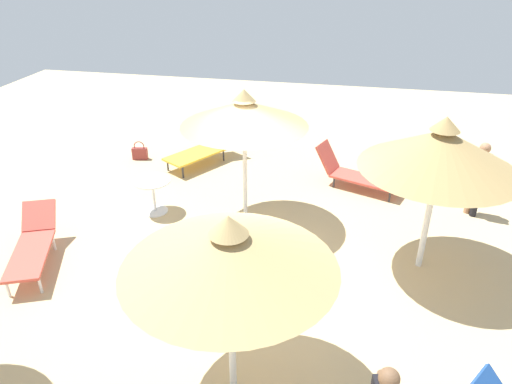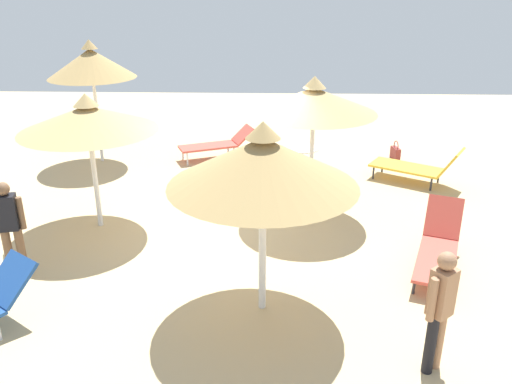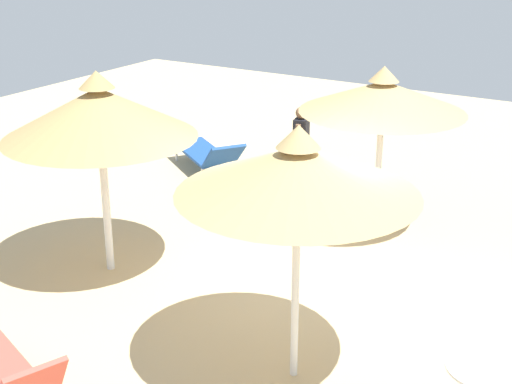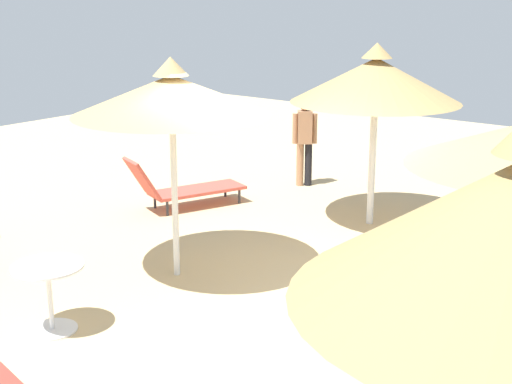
# 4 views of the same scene
# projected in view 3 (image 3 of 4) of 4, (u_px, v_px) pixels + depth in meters

# --- Properties ---
(ground) EXTENTS (24.00, 24.00, 0.10)m
(ground) POSITION_uv_depth(u_px,v_px,m) (310.00, 309.00, 8.98)
(ground) COLOR tan
(parasol_umbrella_front) EXTENTS (2.40, 2.40, 2.49)m
(parasol_umbrella_front) POSITION_uv_depth(u_px,v_px,m) (383.00, 96.00, 10.42)
(parasol_umbrella_front) COLOR white
(parasol_umbrella_front) RESTS_ON ground
(parasol_umbrella_edge) EXTENTS (2.35, 2.35, 2.68)m
(parasol_umbrella_edge) POSITION_uv_depth(u_px,v_px,m) (298.00, 171.00, 6.83)
(parasol_umbrella_edge) COLOR white
(parasol_umbrella_edge) RESTS_ON ground
(parasol_umbrella_far_right) EXTENTS (2.47, 2.47, 2.69)m
(parasol_umbrella_far_right) POSITION_uv_depth(u_px,v_px,m) (99.00, 113.00, 9.14)
(parasol_umbrella_far_right) COLOR white
(parasol_umbrella_far_right) RESTS_ON ground
(lounge_chair_back) EXTENTS (1.22, 2.01, 0.91)m
(lounge_chair_back) POSITION_uv_depth(u_px,v_px,m) (7.00, 376.00, 6.97)
(lounge_chair_back) COLOR #CC4C3F
(lounge_chair_back) RESTS_ON ground
(lounge_chair_near_left) EXTENTS (1.80, 2.22, 0.87)m
(lounge_chair_near_left) POSITION_uv_depth(u_px,v_px,m) (207.00, 153.00, 13.30)
(lounge_chair_near_left) COLOR #1E478C
(lounge_chair_near_left) RESTS_ON ground
(person_standing_front) EXTENTS (0.47, 0.28, 1.52)m
(person_standing_front) POSITION_uv_depth(u_px,v_px,m) (301.00, 145.00, 12.30)
(person_standing_front) COLOR brown
(person_standing_front) RESTS_ON ground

